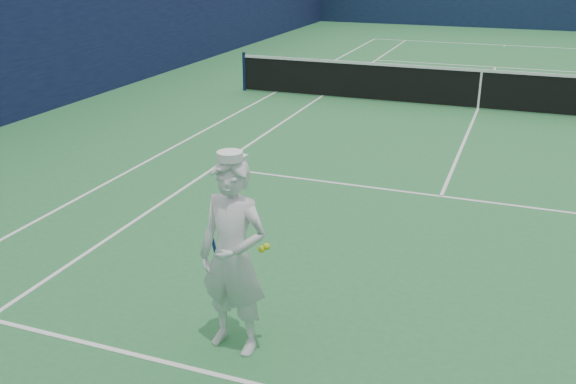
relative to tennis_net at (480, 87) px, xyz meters
The scene contains 5 objects.
ground 0.55m from the tennis_net, ahead, with size 80.00×80.00×0.00m, color #2B713B.
court_markings 0.55m from the tennis_net, ahead, with size 11.03×23.83×0.01m.
windscreen_fence 1.45m from the tennis_net, ahead, with size 20.12×36.12×4.00m.
tennis_net is the anchor object (origin of this frame).
tennis_player 11.46m from the tennis_net, 96.82° to the right, with size 0.80×0.58×2.07m.
Camera 1 is at (1.10, -16.38, 3.81)m, focal length 40.00 mm.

